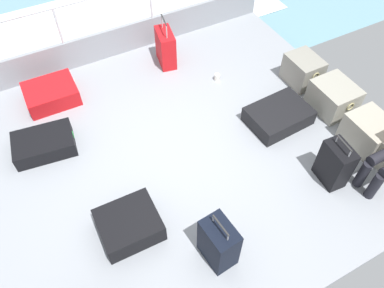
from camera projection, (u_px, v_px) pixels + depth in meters
ground_plane at (176, 151)px, 4.77m from camera, size 4.40×5.20×0.06m
gunwale_port at (112, 43)px, 5.78m from camera, size 0.06×5.20×0.45m
railing_port at (106, 9)px, 5.35m from camera, size 0.04×4.20×1.02m
sea_wake at (90, 27)px, 7.01m from camera, size 12.00×12.00×0.01m
cargo_crate_0 at (303, 70)px, 5.40m from camera, size 0.53×0.40×0.41m
cargo_crate_1 at (333, 97)px, 5.06m from camera, size 0.59×0.49×0.39m
cargo_crate_2 at (369, 132)px, 4.67m from camera, size 0.58×0.46×0.39m
suitcase_0 at (278, 116)px, 4.97m from camera, size 0.61×0.81×0.22m
suitcase_1 at (166, 48)px, 5.63m from camera, size 0.48×0.30×0.74m
suitcase_2 at (219, 243)px, 3.66m from camera, size 0.39×0.29×0.65m
suitcase_3 at (335, 164)px, 4.26m from camera, size 0.38×0.25×0.65m
suitcase_4 at (129, 225)px, 3.96m from camera, size 0.56×0.63×0.25m
suitcase_6 at (44, 144)px, 4.67m from camera, size 0.58×0.78×0.21m
suitcase_7 at (51, 94)px, 5.22m from camera, size 0.58×0.70×0.24m
paper_cup at (217, 77)px, 5.54m from camera, size 0.08×0.08×0.10m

